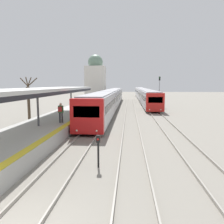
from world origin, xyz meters
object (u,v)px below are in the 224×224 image
object	(u,v)px
signal_mast_far	(159,88)
train_far	(143,94)
person_on_platform	(61,111)
train_near	(111,98)
signal_post_near	(98,147)

from	to	relation	value
signal_mast_far	train_far	bearing A→B (deg)	95.81
person_on_platform	signal_mast_far	xyz separation A→B (m)	(11.29, 23.61, 1.54)
person_on_platform	train_near	world-z (taller)	train_near
train_near	signal_mast_far	distance (m)	9.33
train_near	signal_post_near	bearing A→B (deg)	-86.44
train_near	signal_post_near	size ratio (longest dim) A/B	27.25
signal_post_near	signal_mast_far	xyz separation A→B (m)	(7.11, 30.78, 2.45)
person_on_platform	train_near	distance (m)	21.47
person_on_platform	train_far	size ratio (longest dim) A/B	0.03
train_near	signal_mast_far	xyz separation A→B (m)	(8.89, 2.28, 1.72)
person_on_platform	train_near	size ratio (longest dim) A/B	0.04
signal_post_near	signal_mast_far	bearing A→B (deg)	76.99
person_on_platform	signal_post_near	distance (m)	8.36
train_far	person_on_platform	bearing A→B (deg)	-102.74
train_far	signal_mast_far	bearing A→B (deg)	-84.19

